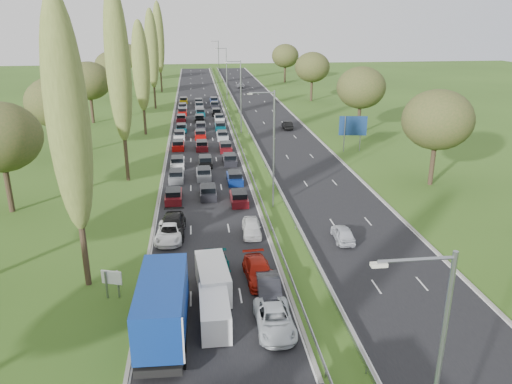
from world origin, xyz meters
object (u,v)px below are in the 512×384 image
near_car_2 (170,232)px  direction_sign (353,127)px  blue_lorry (164,304)px  near_car_3 (173,226)px  info_sign (112,280)px  white_van_rear (213,277)px  white_van_front (215,311)px

near_car_2 → direction_sign: direction_sign is taller
near_car_2 → blue_lorry: (0.25, -14.01, 1.41)m
near_car_3 → info_sign: bearing=-107.7°
near_car_3 → white_van_rear: bearing=-70.4°
near_car_3 → white_van_front: 14.86m
near_car_3 → blue_lorry: (0.04, -15.16, 1.31)m
near_car_3 → white_van_rear: size_ratio=1.04×
near_car_2 → near_car_3: bearing=83.2°
white_van_front → white_van_rear: (0.05, 4.25, 0.12)m
near_car_2 → white_van_rear: bearing=-65.9°
direction_sign → near_car_3: bearing=-133.2°
direction_sign → near_car_2: bearing=-132.3°
near_car_3 → white_van_front: (3.16, -14.52, 0.15)m
white_van_front → white_van_rear: size_ratio=0.89×
info_sign → direction_sign: direction_sign is taller
info_sign → white_van_rear: bearing=1.5°
white_van_front → direction_sign: size_ratio=0.90×
white_van_rear → info_sign: (-7.00, -0.18, 0.28)m
blue_lorry → near_car_2: bearing=92.9°
near_car_2 → white_van_rear: 9.75m
white_van_front → info_sign: (-6.95, 4.07, 0.40)m
near_car_3 → blue_lorry: blue_lorry is taller
blue_lorry → info_sign: (-3.84, 4.71, -0.76)m
blue_lorry → white_van_rear: 5.91m
near_car_3 → info_sign: 11.13m
near_car_3 → white_van_rear: 10.76m
white_van_rear → info_sign: bearing=177.0°
near_car_3 → direction_sign: direction_sign is taller
near_car_2 → white_van_front: 13.80m
near_car_3 → direction_sign: size_ratio=1.06×
near_car_2 → white_van_front: white_van_front is taller
direction_sign → white_van_front: bearing=-118.0°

